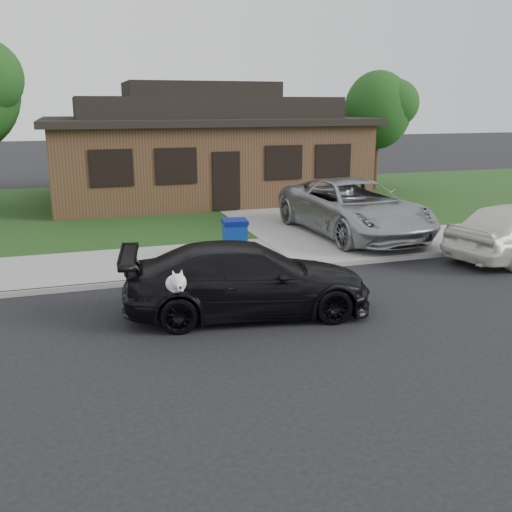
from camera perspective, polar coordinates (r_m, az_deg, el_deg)
name	(u,v)px	position (r m, az deg, el deg)	size (l,w,h in m)	color
ground	(168,345)	(9.77, -8.82, -8.81)	(120.00, 120.00, 0.00)	black
sidewalk	(134,265)	(14.44, -12.09, -0.85)	(60.00, 3.00, 0.12)	gray
curb	(142,282)	(13.01, -11.37, -2.56)	(60.00, 0.12, 0.12)	gray
lawn	(110,210)	(22.23, -14.36, 4.52)	(60.00, 13.00, 0.13)	#193814
driveway	(288,214)	(20.59, 3.17, 4.17)	(4.50, 13.00, 0.14)	gray
sedan	(247,279)	(10.84, -0.87, -2.34)	(4.94, 2.60, 1.37)	black
minivan	(354,207)	(17.17, 9.75, 4.80)	(2.68, 5.82, 1.62)	#9D9FA3
recycling_bin	(235,239)	(14.29, -2.13, 1.68)	(0.68, 0.69, 1.02)	navy
house	(201,148)	(24.51, -5.50, 10.72)	(12.60, 8.60, 4.65)	#422B1C
tree_1	(382,109)	(26.87, 12.45, 14.18)	(3.15, 3.00, 5.25)	#332114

